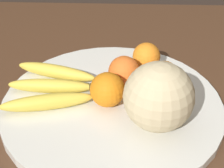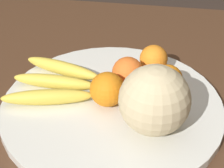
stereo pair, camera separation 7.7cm
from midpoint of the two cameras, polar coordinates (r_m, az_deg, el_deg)
name	(u,v)px [view 2 (the right image)]	position (r m, az deg, el deg)	size (l,w,h in m)	color
kitchen_table	(146,138)	(0.88, 7.72, -8.23)	(1.52, 1.10, 0.75)	#4C301E
fruit_bowl	(112,106)	(0.81, 2.74, -3.46)	(0.48, 0.48, 0.02)	silver
melon	(154,100)	(0.71, 9.61, -2.56)	(0.14, 0.14, 0.14)	beige
banana_bunch	(55,82)	(0.84, -6.02, 0.16)	(0.21, 0.19, 0.03)	#473819
orange_front_left	(155,59)	(0.89, 8.98, 3.71)	(0.07, 0.07, 0.07)	orange
orange_front_right	(128,72)	(0.83, 5.07, 1.67)	(0.07, 0.07, 0.07)	orange
orange_mid_center	(107,89)	(0.78, 2.12, -0.92)	(0.07, 0.07, 0.07)	orange
orange_back_left	(168,79)	(0.83, 11.13, 0.60)	(0.07, 0.07, 0.07)	orange
produce_tag	(150,85)	(0.86, 8.45, -0.25)	(0.09, 0.09, 0.00)	white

